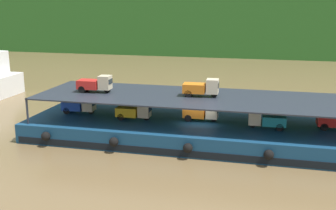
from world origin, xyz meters
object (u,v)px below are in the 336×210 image
object	(u,v)px
cargo_barge	(199,131)
mini_truck_upper_mid	(202,88)
mini_truck_lower_aft	(134,111)
mini_truck_upper_stern	(95,84)
mini_truck_lower_mid	(201,112)
mini_truck_lower_stern	(80,105)
mini_truck_lower_fore	(266,119)

from	to	relation	value
cargo_barge	mini_truck_upper_mid	xyz separation A→B (m)	(0.13, 0.22, 3.44)
mini_truck_lower_aft	mini_truck_upper_stern	bearing A→B (deg)	175.36
mini_truck_lower_mid	mini_truck_lower_stern	bearing A→B (deg)	-179.07
cargo_barge	mini_truck_lower_aft	bearing A→B (deg)	-173.77
mini_truck_lower_aft	mini_truck_lower_fore	world-z (taller)	same
mini_truck_lower_aft	mini_truck_lower_mid	world-z (taller)	same
cargo_barge	mini_truck_lower_mid	world-z (taller)	mini_truck_lower_mid
mini_truck_lower_aft	mini_truck_lower_mid	size ratio (longest dim) A/B	1.00
mini_truck_upper_stern	mini_truck_upper_mid	xyz separation A→B (m)	(8.60, 0.50, 0.00)
mini_truck_lower_aft	mini_truck_lower_fore	bearing A→B (deg)	0.29
mini_truck_lower_stern	mini_truck_lower_mid	world-z (taller)	same
mini_truck_upper_stern	mini_truck_lower_stern	bearing A→B (deg)	164.07
mini_truck_lower_fore	mini_truck_lower_stern	bearing A→B (deg)	177.34
mini_truck_lower_aft	mini_truck_lower_fore	distance (m)	10.22
mini_truck_lower_mid	mini_truck_lower_fore	distance (m)	5.06
mini_truck_lower_mid	mini_truck_upper_mid	bearing A→B (deg)	-92.62
mini_truck_lower_mid	mini_truck_upper_mid	distance (m)	2.01
cargo_barge	mini_truck_lower_aft	distance (m)	5.32
mini_truck_lower_mid	mini_truck_lower_aft	bearing A→B (deg)	-169.90
mini_truck_lower_aft	mini_truck_lower_stern	bearing A→B (deg)	171.46
mini_truck_lower_mid	mini_truck_upper_stern	world-z (taller)	mini_truck_upper_stern
mini_truck_lower_fore	cargo_barge	bearing A→B (deg)	174.39
mini_truck_lower_stern	mini_truck_upper_mid	distance (m)	10.51
mini_truck_lower_stern	mini_truck_upper_stern	distance (m)	2.68
mini_truck_lower_aft	mini_truck_upper_stern	xyz separation A→B (m)	(-3.37, 0.27, 2.00)
mini_truck_lower_aft	mini_truck_lower_fore	size ratio (longest dim) A/B	0.99
mini_truck_lower_aft	mini_truck_upper_mid	bearing A→B (deg)	8.45
mini_truck_lower_fore	mini_truck_upper_stern	bearing A→B (deg)	179.07
mini_truck_upper_mid	mini_truck_upper_stern	bearing A→B (deg)	-176.65
mini_truck_upper_mid	mini_truck_lower_mid	bearing A→B (deg)	87.38
mini_truck_upper_stern	mini_truck_upper_mid	size ratio (longest dim) A/B	1.00
mini_truck_lower_stern	cargo_barge	bearing A→B (deg)	-1.17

